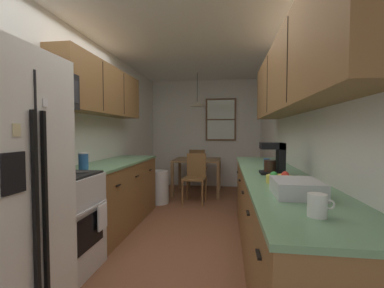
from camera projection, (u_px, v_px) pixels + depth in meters
The scene contains 25 objects.
ground_plane at pixel (189, 223), 3.67m from camera, with size 12.00×12.00×0.00m, color brown.
wall_left at pixel (99, 134), 3.80m from camera, with size 0.10×9.00×2.55m, color white.
wall_right at pixel (289, 134), 3.43m from camera, with size 0.10×9.00×2.55m, color white.
wall_back at pixel (205, 133), 6.23m from camera, with size 4.40×0.10×2.55m, color white.
ceiling_slab at pixel (189, 39), 3.55m from camera, with size 4.40×9.00×0.08m, color white.
stove_range at pixel (57, 224), 2.32m from camera, with size 0.66×0.64×1.10m.
microwave_over_range at pixel (42, 89), 2.28m from camera, with size 0.39×0.56×0.34m.
counter_left at pixel (116, 193), 3.56m from camera, with size 0.64×1.86×0.90m.
upper_cabinets_left at pixel (103, 91), 3.47m from camera, with size 0.33×1.94×0.65m.
counter_right at pixel (275, 218), 2.53m from camera, with size 0.64×3.31×0.90m.
upper_cabinets_right at pixel (293, 74), 2.40m from camera, with size 0.33×2.99×0.70m.
dining_table at pixel (197, 164), 5.42m from camera, with size 0.96×0.86×0.74m.
dining_chair_near at pixel (195, 175), 4.79m from camera, with size 0.43×0.43×0.90m.
dining_chair_far at pixel (198, 166), 6.07m from camera, with size 0.42×0.42×0.90m.
pendant_light at pixel (197, 104), 5.36m from camera, with size 0.33×0.33×0.70m.
back_window at pixel (221, 120), 6.09m from camera, with size 0.72×0.05×1.00m.
trash_bin at pixel (159, 187), 4.70m from camera, with size 0.34×0.34×0.60m, color silver.
storage_canister at pixel (83, 161), 2.75m from camera, with size 0.10×0.10×0.19m.
dish_towel at pixel (102, 217), 2.43m from camera, with size 0.02×0.16×0.24m, color white.
coffee_maker at pixel (275, 158), 2.45m from camera, with size 0.22×0.18×0.30m.
mug_by_coffeemaker at pixel (317, 205), 1.21m from camera, with size 0.13×0.09×0.11m.
mug_spare at pixel (267, 162), 3.02m from camera, with size 0.11×0.08×0.09m.
fruit_bowl at pixel (280, 178), 2.02m from camera, with size 0.21×0.21×0.09m.
dish_rack at pixel (296, 188), 1.61m from camera, with size 0.28×0.34×0.10m, color silver.
table_serving_bowl at pixel (200, 158), 5.36m from camera, with size 0.17×0.17×0.06m, color silver.
Camera 1 is at (0.53, -2.57, 1.30)m, focal length 23.97 mm.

